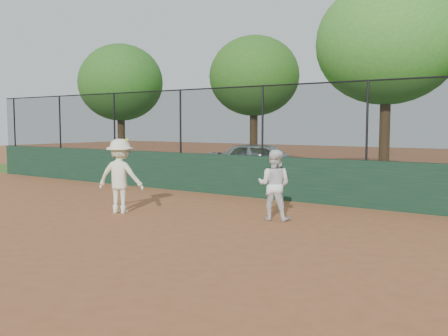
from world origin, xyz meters
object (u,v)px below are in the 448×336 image
Objects in this scene: player_main at (120,176)px; tree_0 at (120,83)px; player_second at (274,185)px; parked_car at (264,161)px; tree_1 at (254,76)px; tree_2 at (387,43)px.

player_main is 13.09m from tree_0.
parked_car is at bearing -70.88° from player_second.
player_main is 11.81m from tree_1.
parked_car is at bearing -6.71° from tree_0.
tree_2 is (12.54, 0.46, 0.81)m from tree_0.
tree_1 reaches higher than player_main.
parked_car is at bearing -53.12° from tree_1.
tree_2 reaches higher than tree_1.
tree_0 is at bearing -177.91° from tree_2.
tree_2 is (6.35, -1.67, 0.67)m from tree_1.
player_second is (4.00, -6.47, 0.05)m from parked_car.
tree_2 is at bearing -85.40° from parked_car.
tree_1 is at bearing 105.11° from player_main.
tree_1 is at bearing 165.23° from tree_2.
tree_0 is at bearing -43.42° from player_second.
tree_2 reaches higher than parked_car.
tree_0 is 0.84× the size of tree_2.
player_main is 0.30× the size of tree_1.
player_second is 8.94m from tree_2.
player_main is at bearing -110.14° from tree_2.
tree_0 reaches higher than player_main.
tree_0 is (-8.54, 1.01, 3.36)m from parked_car.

